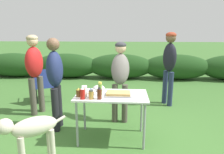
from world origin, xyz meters
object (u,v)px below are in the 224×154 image
at_px(folding_table, 112,99).
at_px(standing_person_in_gray_fleece, 55,76).
at_px(ketchup_bottle, 82,93).
at_px(standing_person_in_navy_coat, 35,67).
at_px(dog, 31,131).
at_px(bbq_sauce_bottle, 99,93).
at_px(relish_jar, 100,89).
at_px(food_tray, 118,94).
at_px(paper_cup_stack, 84,91).
at_px(mayo_bottle, 91,93).
at_px(camp_chair_green_behind_table, 45,83).
at_px(mixing_bowl, 99,88).
at_px(beer_bottle, 79,93).
at_px(standing_person_in_red_jacket, 169,60).
at_px(spice_jar, 91,94).
at_px(plate_stack, 89,92).
at_px(standing_person_in_olive_jacket, 120,73).

relative_size(folding_table, standing_person_in_gray_fleece, 0.69).
bearing_deg(ketchup_bottle, standing_person_in_navy_coat, 136.93).
bearing_deg(dog, bbq_sauce_bottle, -89.43).
bearing_deg(relish_jar, food_tray, 1.20).
height_order(food_tray, paper_cup_stack, paper_cup_stack).
height_order(mayo_bottle, camp_chair_green_behind_table, mayo_bottle).
bearing_deg(relish_jar, standing_person_in_gray_fleece, 157.90).
relative_size(mixing_bowl, beer_bottle, 1.36).
bearing_deg(standing_person_in_red_jacket, mayo_bottle, -68.63).
bearing_deg(beer_bottle, relish_jar, 17.65).
bearing_deg(standing_person_in_navy_coat, camp_chair_green_behind_table, 34.79).
bearing_deg(standing_person_in_navy_coat, spice_jar, -104.89).
distance_m(plate_stack, mixing_bowl, 0.21).
height_order(plate_stack, standing_person_in_gray_fleece, standing_person_in_gray_fleece).
relative_size(standing_person_in_navy_coat, standing_person_in_gray_fleece, 1.02).
xyz_separation_m(spice_jar, standing_person_in_red_jacket, (1.47, 1.85, 0.24)).
height_order(standing_person_in_gray_fleece, dog, standing_person_in_gray_fleece).
height_order(paper_cup_stack, standing_person_in_olive_jacket, standing_person_in_olive_jacket).
bearing_deg(ketchup_bottle, standing_person_in_red_jacket, 49.38).
distance_m(food_tray, relish_jar, 0.29).
height_order(dog, camp_chair_green_behind_table, camp_chair_green_behind_table).
bearing_deg(paper_cup_stack, spice_jar, -35.73).
distance_m(mixing_bowl, relish_jar, 0.25).
height_order(plate_stack, paper_cup_stack, paper_cup_stack).
xyz_separation_m(standing_person_in_olive_jacket, standing_person_in_navy_coat, (-1.73, 0.19, 0.06)).
relative_size(standing_person_in_navy_coat, standing_person_in_red_jacket, 0.97).
xyz_separation_m(folding_table, ketchup_bottle, (-0.40, -0.23, 0.17)).
bearing_deg(mixing_bowl, folding_table, -41.84).
bearing_deg(standing_person_in_red_jacket, plate_stack, -72.96).
height_order(beer_bottle, dog, beer_bottle).
bearing_deg(paper_cup_stack, plate_stack, 79.22).
xyz_separation_m(mixing_bowl, spice_jar, (-0.05, -0.42, 0.02)).
relative_size(spice_jar, bbq_sauce_bottle, 0.73).
height_order(mixing_bowl, dog, mixing_bowl).
xyz_separation_m(folding_table, standing_person_in_navy_coat, (-1.62, 0.91, 0.33)).
xyz_separation_m(plate_stack, camp_chair_green_behind_table, (-1.38, 1.56, -0.29)).
bearing_deg(mixing_bowl, mayo_bottle, -101.54).
bearing_deg(standing_person_in_red_jacket, spice_jar, -67.10).
height_order(mixing_bowl, mayo_bottle, mayo_bottle).
relative_size(plate_stack, relish_jar, 1.02).
bearing_deg(food_tray, bbq_sauce_bottle, -145.41).
distance_m(bbq_sauce_bottle, standing_person_in_olive_jacket, 0.98).
bearing_deg(mixing_bowl, relish_jar, -77.69).
bearing_deg(standing_person_in_red_jacket, ketchup_bottle, -69.25).
xyz_separation_m(beer_bottle, ketchup_bottle, (0.08, -0.09, 0.02)).
height_order(mayo_bottle, standing_person_in_gray_fleece, standing_person_in_gray_fleece).
distance_m(spice_jar, standing_person_in_navy_coat, 1.77).
bearing_deg(beer_bottle, mixing_bowl, 53.21).
height_order(folding_table, bbq_sauce_bottle, bbq_sauce_bottle).
xyz_separation_m(paper_cup_stack, ketchup_bottle, (-0.01, -0.09, 0.01)).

